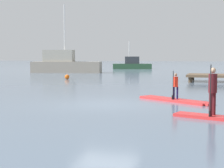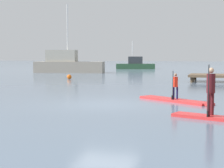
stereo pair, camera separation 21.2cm
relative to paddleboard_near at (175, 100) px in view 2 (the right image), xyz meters
The scene contains 8 objects.
ground_plane 3.13m from the paddleboard_near, 146.09° to the right, with size 240.00×240.00×0.00m, color slate.
paddleboard_near is the anchor object (origin of this frame).
paddler_child_solo 0.68m from the paddleboard_near, 75.63° to the right, with size 0.28×0.34×1.22m.
paddleboard_far 4.53m from the paddleboard_near, 65.30° to the right, with size 3.00×1.43×0.10m.
paddler_adult 4.44m from the paddleboard_near, 68.14° to the right, with size 0.33×0.47×1.60m.
fishing_boat_white_large 27.75m from the paddleboard_near, 124.15° to the left, with size 8.32×3.63×7.93m.
motor_boat_small_navy 38.75m from the paddleboard_near, 106.31° to the left, with size 6.04×3.20×4.15m.
mooring_buoy_near 16.22m from the paddleboard_near, 130.55° to the left, with size 0.40×0.40×0.40m, color orange.
Camera 2 is at (4.61, -13.72, 1.96)m, focal length 57.45 mm.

